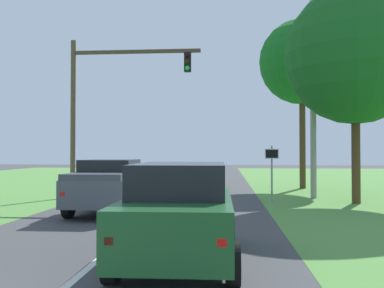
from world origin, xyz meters
TOP-DOWN VIEW (x-y plane):
  - ground_plane at (0.00, 9.50)m, footprint 120.00×120.00m
  - red_suv_near at (1.66, 5.34)m, footprint 2.27×4.60m
  - pickup_truck_lead at (-1.59, 12.09)m, footprint 2.31×5.29m
  - traffic_light at (-3.20, 16.81)m, footprint 6.27×0.40m
  - keep_moving_sign at (4.53, 15.49)m, footprint 0.60×0.09m
  - oak_tree_right at (8.04, 15.40)m, footprint 5.92×5.92m
  - utility_pole_right at (6.69, 17.46)m, footprint 0.28×0.28m
  - extra_tree_1 at (7.14, 22.84)m, footprint 5.12×5.12m

SIDE VIEW (x-z plane):
  - ground_plane at x=0.00m, z-range 0.00..0.00m
  - pickup_truck_lead at x=-1.59m, z-range 0.03..1.93m
  - red_suv_near at x=1.66m, z-range 0.05..1.99m
  - keep_moving_sign at x=4.53m, z-range 0.34..2.79m
  - traffic_light at x=-3.20m, z-range 1.13..8.68m
  - utility_pole_right at x=6.69m, z-range 0.00..9.97m
  - oak_tree_right at x=8.04m, z-range 1.67..10.94m
  - extra_tree_1 at x=7.14m, z-range 2.50..12.67m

